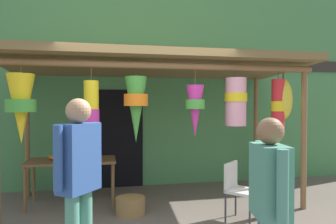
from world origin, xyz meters
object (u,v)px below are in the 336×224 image
(vendor_in_orange, at_px, (270,200))
(customer_foreground, at_px, (79,173))
(wicker_basket_by_table, at_px, (130,206))
(flower_heap_on_table, at_px, (71,156))
(display_table, at_px, (72,164))
(folding_chair, at_px, (237,186))

(vendor_in_orange, xyz_separation_m, customer_foreground, (-1.52, 0.80, 0.11))
(wicker_basket_by_table, xyz_separation_m, customer_foreground, (-0.62, -1.74, 0.91))
(flower_heap_on_table, xyz_separation_m, wicker_basket_by_table, (0.95, -0.71, -0.68))
(customer_foreground, bearing_deg, display_table, 97.34)
(display_table, distance_m, customer_foreground, 2.46)
(flower_heap_on_table, relative_size, vendor_in_orange, 0.45)
(vendor_in_orange, bearing_deg, wicker_basket_by_table, 109.58)
(display_table, distance_m, folding_chair, 2.75)
(wicker_basket_by_table, bearing_deg, customer_foreground, -109.72)
(flower_heap_on_table, bearing_deg, display_table, -67.77)
(display_table, xyz_separation_m, flower_heap_on_table, (-0.01, 0.03, 0.13))
(display_table, height_order, folding_chair, folding_chair)
(display_table, xyz_separation_m, folding_chair, (2.44, -1.25, -0.18))
(customer_foreground, bearing_deg, wicker_basket_by_table, 70.28)
(display_table, bearing_deg, flower_heap_on_table, 112.23)
(vendor_in_orange, distance_m, customer_foreground, 1.72)
(wicker_basket_by_table, distance_m, customer_foreground, 2.06)
(flower_heap_on_table, bearing_deg, wicker_basket_by_table, -36.77)
(wicker_basket_by_table, bearing_deg, flower_heap_on_table, 143.23)
(vendor_in_orange, bearing_deg, customer_foreground, 152.41)
(vendor_in_orange, bearing_deg, display_table, 119.77)
(wicker_basket_by_table, relative_size, vendor_in_orange, 0.29)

